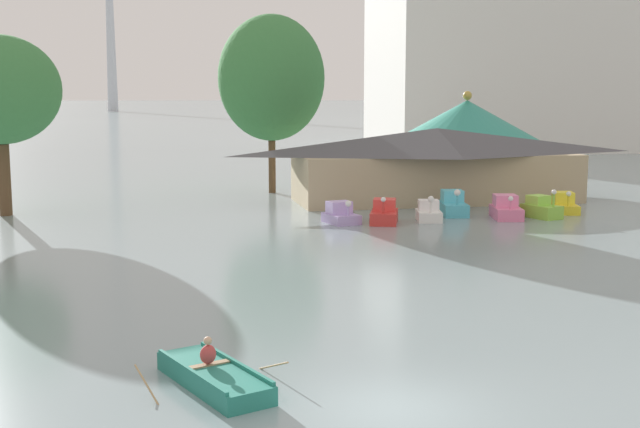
{
  "coord_description": "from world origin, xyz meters",
  "views": [
    {
      "loc": [
        -5.47,
        -18.11,
        7.44
      ],
      "look_at": [
        2.28,
        19.57,
        1.86
      ],
      "focal_mm": 46.49,
      "sensor_mm": 36.0,
      "label": 1
    }
  ],
  "objects_px": {
    "shoreline_tree_tall_left": "(0,90)",
    "pedal_boat_pink": "(506,209)",
    "pedal_boat_lime": "(541,209)",
    "rowboat_with_rower": "(214,376)",
    "pedal_boat_white": "(429,213)",
    "shoreline_tree_mid": "(271,78)",
    "pedal_boat_red": "(384,213)",
    "pedal_boat_lavender": "(341,215)",
    "background_building_block": "(519,50)",
    "green_roof_pavilion": "(466,138)",
    "boathouse": "(436,163)",
    "pedal_boat_cyan": "(453,205)",
    "pedal_boat_yellow": "(564,204)"
  },
  "relations": [
    {
      "from": "pedal_boat_lavender",
      "to": "shoreline_tree_mid",
      "type": "bearing_deg",
      "value": 172.61
    },
    {
      "from": "pedal_boat_lavender",
      "to": "pedal_boat_lime",
      "type": "bearing_deg",
      "value": 74.51
    },
    {
      "from": "pedal_boat_cyan",
      "to": "pedal_boat_yellow",
      "type": "bearing_deg",
      "value": 96.95
    },
    {
      "from": "rowboat_with_rower",
      "to": "pedal_boat_red",
      "type": "relative_size",
      "value": 1.37
    },
    {
      "from": "pedal_boat_red",
      "to": "shoreline_tree_tall_left",
      "type": "relative_size",
      "value": 0.29
    },
    {
      "from": "pedal_boat_red",
      "to": "pedal_boat_lime",
      "type": "xyz_separation_m",
      "value": [
        9.85,
        -0.03,
        0.01
      ]
    },
    {
      "from": "rowboat_with_rower",
      "to": "pedal_boat_lavender",
      "type": "height_order",
      "value": "pedal_boat_lavender"
    },
    {
      "from": "pedal_boat_white",
      "to": "boathouse",
      "type": "height_order",
      "value": "boathouse"
    },
    {
      "from": "pedal_boat_pink",
      "to": "shoreline_tree_tall_left",
      "type": "bearing_deg",
      "value": -90.8
    },
    {
      "from": "pedal_boat_red",
      "to": "boathouse",
      "type": "xyz_separation_m",
      "value": [
        6.25,
        8.71,
        2.14
      ]
    },
    {
      "from": "pedal_boat_lavender",
      "to": "pedal_boat_white",
      "type": "distance_m",
      "value": 5.3
    },
    {
      "from": "boathouse",
      "to": "pedal_boat_cyan",
      "type": "bearing_deg",
      "value": -100.34
    },
    {
      "from": "pedal_boat_lime",
      "to": "background_building_block",
      "type": "bearing_deg",
      "value": 137.21
    },
    {
      "from": "pedal_boat_white",
      "to": "pedal_boat_lime",
      "type": "bearing_deg",
      "value": 101.05
    },
    {
      "from": "rowboat_with_rower",
      "to": "pedal_boat_yellow",
      "type": "relative_size",
      "value": 1.39
    },
    {
      "from": "background_building_block",
      "to": "pedal_boat_pink",
      "type": "bearing_deg",
      "value": -115.33
    },
    {
      "from": "pedal_boat_pink",
      "to": "boathouse",
      "type": "relative_size",
      "value": 0.15
    },
    {
      "from": "green_roof_pavilion",
      "to": "shoreline_tree_tall_left",
      "type": "xyz_separation_m",
      "value": [
        -32.83,
        -7.0,
        3.6
      ]
    },
    {
      "from": "rowboat_with_rower",
      "to": "background_building_block",
      "type": "height_order",
      "value": "background_building_block"
    },
    {
      "from": "pedal_boat_cyan",
      "to": "green_roof_pavilion",
      "type": "distance_m",
      "value": 14.0
    },
    {
      "from": "pedal_boat_lime",
      "to": "shoreline_tree_mid",
      "type": "bearing_deg",
      "value": -158.19
    },
    {
      "from": "pedal_boat_white",
      "to": "pedal_boat_yellow",
      "type": "xyz_separation_m",
      "value": [
        9.58,
        1.71,
        0.0
      ]
    },
    {
      "from": "green_roof_pavilion",
      "to": "shoreline_tree_tall_left",
      "type": "relative_size",
      "value": 1.11
    },
    {
      "from": "pedal_boat_red",
      "to": "pedal_boat_white",
      "type": "distance_m",
      "value": 2.78
    },
    {
      "from": "rowboat_with_rower",
      "to": "pedal_boat_pink",
      "type": "distance_m",
      "value": 32.33
    },
    {
      "from": "rowboat_with_rower",
      "to": "pedal_boat_lavender",
      "type": "distance_m",
      "value": 27.48
    },
    {
      "from": "pedal_boat_lime",
      "to": "shoreline_tree_mid",
      "type": "relative_size",
      "value": 0.2
    },
    {
      "from": "shoreline_tree_tall_left",
      "to": "pedal_boat_pink",
      "type": "bearing_deg",
      "value": -13.71
    },
    {
      "from": "pedal_boat_red",
      "to": "shoreline_tree_tall_left",
      "type": "height_order",
      "value": "shoreline_tree_tall_left"
    },
    {
      "from": "pedal_boat_lime",
      "to": "background_building_block",
      "type": "height_order",
      "value": "background_building_block"
    },
    {
      "from": "rowboat_with_rower",
      "to": "pedal_boat_yellow",
      "type": "distance_m",
      "value": 36.51
    },
    {
      "from": "pedal_boat_yellow",
      "to": "shoreline_tree_tall_left",
      "type": "bearing_deg",
      "value": -83.7
    },
    {
      "from": "rowboat_with_rower",
      "to": "shoreline_tree_mid",
      "type": "height_order",
      "value": "shoreline_tree_mid"
    },
    {
      "from": "pedal_boat_white",
      "to": "shoreline_tree_mid",
      "type": "height_order",
      "value": "shoreline_tree_mid"
    },
    {
      "from": "pedal_boat_lime",
      "to": "shoreline_tree_tall_left",
      "type": "height_order",
      "value": "shoreline_tree_tall_left"
    },
    {
      "from": "pedal_boat_lime",
      "to": "shoreline_tree_tall_left",
      "type": "relative_size",
      "value": 0.24
    },
    {
      "from": "shoreline_tree_mid",
      "to": "rowboat_with_rower",
      "type": "bearing_deg",
      "value": -100.38
    },
    {
      "from": "background_building_block",
      "to": "pedal_boat_lime",
      "type": "bearing_deg",
      "value": -113.46
    },
    {
      "from": "pedal_boat_white",
      "to": "shoreline_tree_tall_left",
      "type": "relative_size",
      "value": 0.22
    },
    {
      "from": "pedal_boat_red",
      "to": "background_building_block",
      "type": "xyz_separation_m",
      "value": [
        34.84,
        57.57,
        12.65
      ]
    },
    {
      "from": "pedal_boat_white",
      "to": "pedal_boat_red",
      "type": "bearing_deg",
      "value": -74.21
    },
    {
      "from": "pedal_boat_white",
      "to": "rowboat_with_rower",
      "type": "bearing_deg",
      "value": -17.16
    },
    {
      "from": "green_roof_pavilion",
      "to": "shoreline_tree_mid",
      "type": "height_order",
      "value": "shoreline_tree_mid"
    },
    {
      "from": "pedal_boat_white",
      "to": "background_building_block",
      "type": "distance_m",
      "value": 66.98
    },
    {
      "from": "pedal_boat_cyan",
      "to": "pedal_boat_pink",
      "type": "height_order",
      "value": "pedal_boat_cyan"
    },
    {
      "from": "shoreline_tree_tall_left",
      "to": "pedal_boat_lavender",
      "type": "bearing_deg",
      "value": -20.09
    },
    {
      "from": "pedal_boat_white",
      "to": "pedal_boat_pink",
      "type": "relative_size",
      "value": 0.76
    },
    {
      "from": "pedal_boat_yellow",
      "to": "shoreline_tree_tall_left",
      "type": "distance_m",
      "value": 35.66
    },
    {
      "from": "pedal_boat_white",
      "to": "pedal_boat_yellow",
      "type": "distance_m",
      "value": 9.73
    },
    {
      "from": "pedal_boat_cyan",
      "to": "shoreline_tree_mid",
      "type": "bearing_deg",
      "value": -136.48
    }
  ]
}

